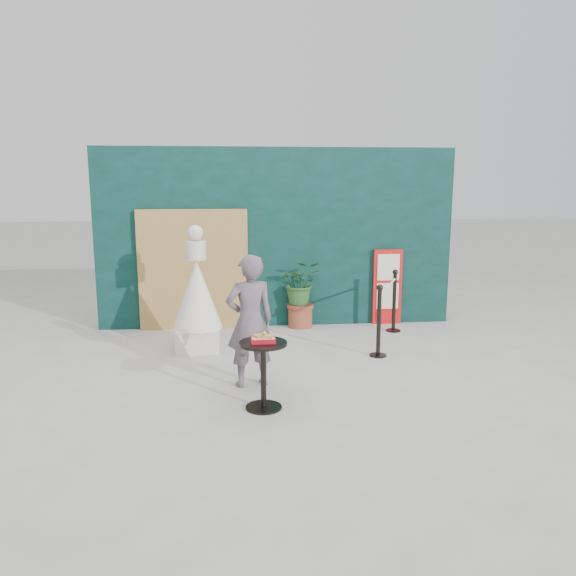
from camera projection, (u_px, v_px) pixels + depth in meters
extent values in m
plane|color=#ADAAA5|center=(298.00, 388.00, 6.72)|extent=(60.00, 60.00, 0.00)
cube|color=black|center=(277.00, 238.00, 9.52)|extent=(6.00, 0.30, 3.00)
cube|color=tan|center=(193.00, 270.00, 9.27)|extent=(1.80, 0.08, 2.00)
imported|color=#62545D|center=(250.00, 321.00, 6.69)|extent=(0.66, 0.51, 1.60)
cube|color=red|center=(387.00, 287.00, 9.68)|extent=(0.50, 0.06, 1.30)
cube|color=beige|center=(388.00, 267.00, 9.58)|extent=(0.38, 0.02, 0.45)
cube|color=beige|center=(387.00, 296.00, 9.68)|extent=(0.38, 0.02, 0.45)
cube|color=red|center=(387.00, 316.00, 9.74)|extent=(0.38, 0.02, 0.18)
cube|color=silver|center=(198.00, 338.00, 8.26)|extent=(0.62, 0.62, 0.34)
cone|color=silver|center=(197.00, 294.00, 8.13)|extent=(0.72, 0.72, 1.01)
cylinder|color=silver|center=(196.00, 250.00, 8.01)|extent=(0.29, 0.29, 0.27)
sphere|color=silver|center=(195.00, 233.00, 7.97)|extent=(0.22, 0.22, 0.22)
cylinder|color=black|center=(264.00, 407.00, 6.14)|extent=(0.40, 0.40, 0.02)
cylinder|color=black|center=(263.00, 377.00, 6.07)|extent=(0.06, 0.06, 0.72)
cylinder|color=black|center=(263.00, 343.00, 6.00)|extent=(0.52, 0.52, 0.03)
cube|color=#AE121D|center=(263.00, 340.00, 5.99)|extent=(0.26, 0.19, 0.05)
cube|color=red|center=(263.00, 337.00, 5.99)|extent=(0.24, 0.17, 0.00)
cube|color=#CC8A4A|center=(259.00, 336.00, 5.99)|extent=(0.15, 0.14, 0.02)
cube|color=#DCA450|center=(268.00, 336.00, 5.97)|extent=(0.13, 0.13, 0.02)
cone|color=yellow|center=(265.00, 333.00, 6.03)|extent=(0.06, 0.06, 0.06)
cylinder|color=brown|center=(300.00, 317.00, 9.55)|extent=(0.41, 0.41, 0.34)
cylinder|color=#974131|center=(300.00, 306.00, 9.51)|extent=(0.45, 0.45, 0.06)
imported|color=#2A5323|center=(300.00, 283.00, 9.44)|extent=(0.67, 0.58, 0.75)
cylinder|color=black|center=(378.00, 355.00, 7.98)|extent=(0.24, 0.24, 0.02)
cylinder|color=black|center=(379.00, 323.00, 7.89)|extent=(0.06, 0.06, 0.96)
sphere|color=black|center=(380.00, 288.00, 7.79)|extent=(0.09, 0.09, 0.09)
cylinder|color=black|center=(393.00, 330.00, 9.30)|extent=(0.24, 0.24, 0.02)
cylinder|color=black|center=(394.00, 303.00, 9.22)|extent=(0.06, 0.06, 0.96)
sphere|color=black|center=(395.00, 272.00, 9.12)|extent=(0.09, 0.09, 0.09)
cylinder|color=silver|center=(388.00, 286.00, 8.48)|extent=(0.63, 1.31, 0.03)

